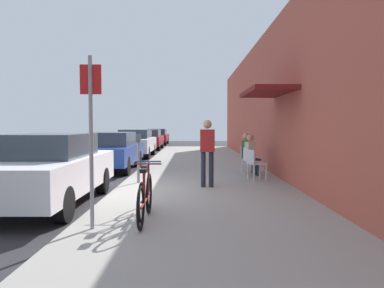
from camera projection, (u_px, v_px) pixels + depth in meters
The scene contains 18 objects.
ground_plane at pixel (114, 194), 8.95m from camera, with size 60.00×60.00×0.00m, color #2D2D30.
sidewalk_slab at pixel (203, 180), 10.94m from camera, with size 4.50×32.00×0.12m, color #9E9B93.
building_facade at pixel (284, 98), 10.81m from camera, with size 1.40×32.00×4.99m.
parked_car_0 at pixel (48, 169), 7.67m from camera, with size 1.80×4.40×1.51m.
parked_car_1 at pixel (111, 151), 13.62m from camera, with size 1.80×4.40×1.42m.
parked_car_2 at pixel (135, 143), 19.43m from camera, with size 1.80×4.40×1.45m.
parked_car_3 at pixel (149, 139), 25.45m from camera, with size 1.80×4.40×1.37m.
parked_car_4 at pixel (157, 136), 31.60m from camera, with size 1.80×4.40×1.36m.
parking_meter at pixel (138, 155), 9.94m from camera, with size 0.12×0.10×1.32m.
street_sign at pixel (91, 128), 5.47m from camera, with size 0.32×0.06×2.60m.
bicycle_0 at pixel (145, 194), 6.38m from camera, with size 0.46×1.71×0.90m.
bicycle_1 at pixel (145, 199), 5.96m from camera, with size 0.46×1.71×0.90m.
cafe_chair_0 at pixel (254, 162), 10.44m from camera, with size 0.56×0.56×0.87m.
cafe_chair_1 at pixel (250, 160), 11.26m from camera, with size 0.52×0.52×0.87m.
seated_patron_1 at pixel (251, 153), 11.27m from camera, with size 0.48×0.43×1.29m.
cafe_chair_2 at pixel (245, 157), 12.17m from camera, with size 0.53×0.53×0.87m.
seated_patron_2 at pixel (247, 151), 12.14m from camera, with size 0.49×0.44×1.29m.
pedestrian_standing at pixel (207, 148), 9.21m from camera, with size 0.36×0.22×1.70m.
Camera 1 is at (1.91, -8.87, 1.69)m, focal length 34.22 mm.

